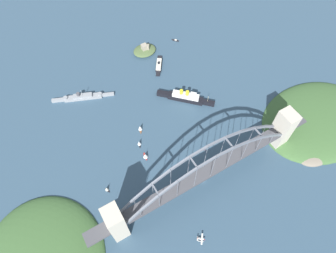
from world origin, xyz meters
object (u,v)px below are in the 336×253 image
small_boat_0 (107,189)px  small_boat_1 (175,40)px  harbor_arch_bridge (207,171)px  channel_marker_buoy (205,149)px  ocean_liner (185,97)px  harbor_ferry_steamer (159,65)px  seaplane_taxiing_near_bridge (201,239)px  small_boat_3 (140,128)px  fort_island_mid_harbor (145,50)px  small_boat_4 (139,143)px  naval_cruiser (82,97)px  small_boat_2 (145,156)px

small_boat_0 → small_boat_1: 255.16m
harbor_arch_bridge → channel_marker_buoy: (24.22, 34.01, -28.87)m
ocean_liner → small_boat_0: size_ratio=7.53×
harbor_arch_bridge → small_boat_0: 111.84m
harbor_ferry_steamer → seaplane_taxiing_near_bridge: bearing=-109.5°
harbor_arch_bridge → small_boat_3: bearing=107.0°
harbor_ferry_steamer → fort_island_mid_harbor: fort_island_mid_harbor is taller
fort_island_mid_harbor → small_boat_4: (-80.85, -137.98, 0.38)m
naval_cruiser → small_boat_0: (-25.06, -135.27, 0.71)m
seaplane_taxiing_near_bridge → channel_marker_buoy: seaplane_taxiing_near_bridge is taller
ocean_liner → small_boat_4: bearing=-160.4°
harbor_arch_bridge → small_boat_4: (-40.71, 79.46, -25.84)m
ocean_liner → naval_cruiser: ocean_liner is taller
harbor_arch_bridge → seaplane_taxiing_near_bridge: bearing=-127.0°
small_boat_1 → small_boat_2: size_ratio=0.98×
small_boat_3 → small_boat_4: small_boat_3 is taller
harbor_arch_bridge → harbor_ferry_steamer: (43.99, 181.04, -27.36)m
channel_marker_buoy → harbor_ferry_steamer: bearing=82.3°
channel_marker_buoy → seaplane_taxiing_near_bridge: bearing=-126.4°
small_boat_1 → small_boat_3: (-122.66, -117.63, 3.74)m
seaplane_taxiing_near_bridge → small_boat_4: size_ratio=1.10×
harbor_ferry_steamer → small_boat_3: size_ratio=3.56×
small_boat_4 → harbor_ferry_steamer: bearing=50.2°
fort_island_mid_harbor → small_boat_3: bearing=-120.3°
harbor_ferry_steamer → small_boat_1: bearing=35.1°
small_boat_1 → small_boat_4: bearing=-134.5°
harbor_ferry_steamer → small_boat_0: bearing=-136.6°
small_boat_1 → channel_marker_buoy: channel_marker_buoy is taller
small_boat_0 → small_boat_2: bearing=14.2°
small_boat_0 → channel_marker_buoy: small_boat_0 is taller
harbor_ferry_steamer → seaplane_taxiing_near_bridge: (-81.84, -231.22, -0.61)m
naval_cruiser → harbor_ferry_steamer: size_ratio=2.19×
naval_cruiser → fort_island_mid_harbor: naval_cruiser is taller
small_boat_1 → channel_marker_buoy: bearing=-110.7°
small_boat_4 → seaplane_taxiing_near_bridge: bearing=-88.7°
harbor_arch_bridge → small_boat_0: harbor_arch_bridge is taller
small_boat_0 → small_boat_2: small_boat_2 is taller
small_boat_0 → small_boat_2: (55.97, 14.11, 0.71)m
harbor_ferry_steamer → ocean_liner: bearing=-89.9°
small_boat_3 → channel_marker_buoy: 83.65m
harbor_arch_bridge → channel_marker_buoy: harbor_arch_bridge is taller
seaplane_taxiing_near_bridge → small_boat_1: (130.67, 265.56, -1.14)m
ocean_liner → seaplane_taxiing_near_bridge: ocean_liner is taller
small_boat_2 → seaplane_taxiing_near_bridge: bearing=-87.7°
fort_island_mid_harbor → small_boat_3: fort_island_mid_harbor is taller
harbor_ferry_steamer → small_boat_3: (-73.83, -83.30, 1.99)m
seaplane_taxiing_near_bridge → small_boat_3: bearing=86.9°
small_boat_3 → naval_cruiser: bearing=117.4°
ocean_liner → fort_island_mid_harbor: (-4.02, 107.72, -1.65)m
small_boat_1 → small_boat_3: small_boat_3 is taller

